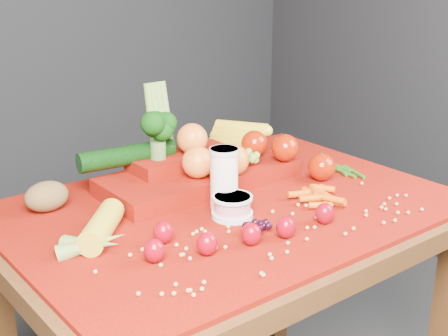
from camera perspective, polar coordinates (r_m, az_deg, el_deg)
table at (r=1.56m, az=0.46°, el=-6.97°), size 1.10×0.80×0.75m
red_cloth at (r=1.52m, az=0.47°, el=-3.55°), size 1.05×0.75×0.01m
milk_glass at (r=1.46m, az=0.01°, el=-0.79°), size 0.07×0.07×0.15m
yogurt_bowl at (r=1.43m, az=0.77°, el=-3.48°), size 0.10×0.10×0.05m
strawberry_scatter at (r=1.31m, az=0.86°, el=-5.88°), size 0.44×0.18×0.05m
dark_grape_cluster at (r=1.37m, az=3.01°, el=-5.34°), size 0.06×0.05×0.03m
soybean_scatter at (r=1.38m, az=5.69°, el=-5.68°), size 0.84×0.24×0.01m
corn_ear at (r=1.32m, az=-11.73°, el=-6.34°), size 0.26×0.26×0.06m
potato at (r=1.52m, az=-15.92°, el=-2.52°), size 0.11×0.08×0.07m
baby_carrot_pile at (r=1.54m, az=8.76°, el=-2.53°), size 0.17×0.17×0.03m
green_bean_pile at (r=1.76m, az=10.80°, el=-0.17°), size 0.14×0.12×0.01m
produce_mound at (r=1.63m, az=-1.85°, el=0.61°), size 0.61×0.36×0.27m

